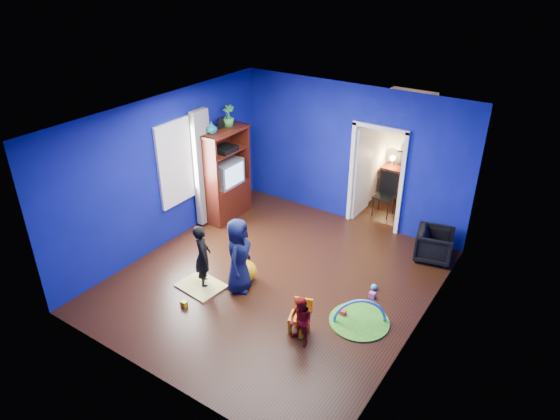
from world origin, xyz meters
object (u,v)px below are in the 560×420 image
Objects in this scene: child_navy at (238,256)px; folding_chair at (384,196)px; vase at (212,128)px; toddler_red at (301,322)px; hopper_ball at (246,271)px; armchair at (434,245)px; kid_chair at (299,318)px; play_mat at (359,321)px; tv_armoire at (224,174)px; child_black at (203,256)px; crt_tv at (226,173)px; study_desk at (401,184)px.

child_navy reaches higher than folding_chair.
toddler_red is at bearing -32.64° from vase.
armchair is at bearing 44.85° from hopper_ball.
vase reaches higher than toddler_red.
vase is (-4.30, -1.11, 1.77)m from armchair.
hopper_ball is at bearing 139.01° from kid_chair.
vase reaches higher than play_mat.
kid_chair is 4.23m from folding_chair.
child_navy reaches higher than hopper_ball.
tv_armoire is at bearing 137.11° from hopper_ball.
vase is 0.45× the size of kid_chair.
crt_tv is (-1.23, 2.16, 0.45)m from child_black.
hopper_ball is 0.76× the size of kid_chair.
armchair is at bearing -61.83° from child_navy.
tv_armoire reaches higher than toddler_red.
play_mat is 1.02× the size of folding_chair.
child_black is (-3.03, -2.97, 0.27)m from armchair.
armchair is 3.41m from toddler_red.
kid_chair is (-1.03, -3.10, -0.05)m from armchair.
kid_chair is 1.00m from play_mat.
kid_chair is at bearing -133.65° from play_mat.
crt_tv reaches higher than toddler_red.
study_desk is (2.78, 2.87, -0.65)m from crt_tv.
study_desk is (0.96, 4.80, -0.29)m from child_navy.
play_mat is at bearing -100.62° from child_navy.
tv_armoire is (0.00, 0.30, -1.09)m from vase.
kid_chair is 0.57× the size of study_desk.
crt_tv is 0.75× the size of play_mat.
armchair is at bearing 94.10° from toddler_red.
tv_armoire is at bearing -134.47° from study_desk.
vase is 0.11× the size of tv_armoire.
hopper_ball is (1.77, -1.68, -0.83)m from crt_tv.
tv_armoire is at bearing 90.00° from vase.
folding_chair is (0.00, -0.96, 0.09)m from study_desk.
child_navy is 2.21m from play_mat.
crt_tv is 1.85× the size of hopper_ball.
child_navy is (0.58, 0.23, 0.09)m from child_black.
folding_chair is at bearing 74.25° from hopper_ball.
armchair is 0.83× the size of toddler_red.
vase is 4.63m from play_mat.
study_desk is at bearing -31.34° from child_navy.
folding_chair is at bearing -34.07° from child_navy.
vase is at bearing 166.49° from toddler_red.
toddler_red is at bearing -144.06° from child_black.
child_navy is at bearing -46.08° from tv_armoire.
vase reaches higher than crt_tv.
hopper_ball is 3.74m from folding_chair.
study_desk is at bearing 115.51° from toddler_red.
play_mat is 4.61m from study_desk.
armchair is at bearing 10.60° from tv_armoire.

